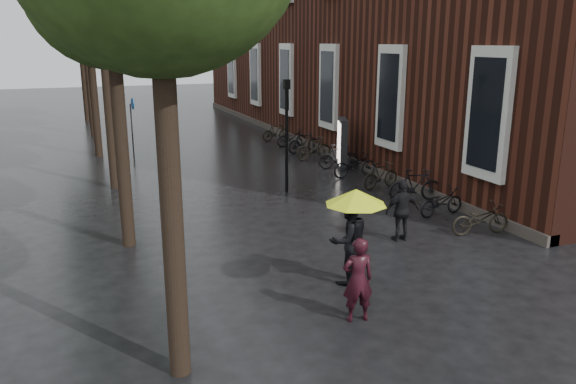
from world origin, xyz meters
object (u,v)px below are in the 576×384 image
person_burgundy (358,280)px  ad_lightbox (342,144)px  parked_bicycles (349,162)px  pedestrian_walking (402,211)px  person_black (349,241)px  lamp_post (287,125)px

person_burgundy → ad_lightbox: 12.63m
parked_bicycles → pedestrian_walking: bearing=-107.4°
person_black → ad_lightbox: ad_lightbox is taller
pedestrian_walking → lamp_post: size_ratio=0.42×
person_black → lamp_post: (1.49, 7.29, 1.33)m
person_black → lamp_post: 7.56m
ad_lightbox → person_black: bearing=-95.0°
lamp_post → person_burgundy: bearing=-103.4°
person_burgundy → ad_lightbox: (5.47, 11.38, 0.20)m
person_black → ad_lightbox: size_ratio=0.94×
ad_lightbox → lamp_post: bearing=-121.5°
parked_bicycles → ad_lightbox: ad_lightbox is taller
person_burgundy → lamp_post: 9.19m
person_black → parked_bicycles: bearing=-126.9°
pedestrian_walking → parked_bicycles: bearing=-103.9°
person_black → pedestrian_walking: size_ratio=1.19×
pedestrian_walking → parked_bicycles: pedestrian_walking is taller
person_black → pedestrian_walking: person_black is taller
parked_bicycles → person_black: bearing=-117.7°
person_burgundy → lamp_post: bearing=-95.5°
person_burgundy → pedestrian_walking: size_ratio=1.01×
ad_lightbox → lamp_post: size_ratio=0.53×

